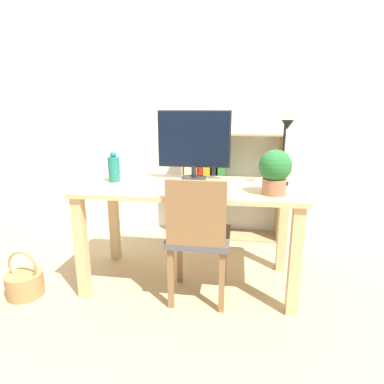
% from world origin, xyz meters
% --- Properties ---
extents(ground_plane, '(10.00, 10.00, 0.00)m').
position_xyz_m(ground_plane, '(0.00, 0.00, 0.00)').
color(ground_plane, tan).
extents(wall_back, '(8.00, 0.05, 2.60)m').
position_xyz_m(wall_back, '(0.00, 1.11, 1.30)').
color(wall_back, silver).
rests_on(wall_back, ground_plane).
extents(desk, '(1.48, 0.68, 0.74)m').
position_xyz_m(desk, '(0.00, 0.00, 0.61)').
color(desk, tan).
rests_on(desk, ground_plane).
extents(monitor, '(0.53, 0.18, 0.50)m').
position_xyz_m(monitor, '(0.00, 0.20, 1.02)').
color(monitor, '#232326').
rests_on(monitor, desk).
extents(keyboard, '(0.39, 0.13, 0.02)m').
position_xyz_m(keyboard, '(-0.01, -0.00, 0.75)').
color(keyboard, '#B2B2B7').
rests_on(keyboard, desk).
extents(vase, '(0.08, 0.08, 0.22)m').
position_xyz_m(vase, '(-0.56, 0.04, 0.84)').
color(vase, '#1E7266').
rests_on(vase, desk).
extents(desk_lamp, '(0.10, 0.19, 0.44)m').
position_xyz_m(desk_lamp, '(0.62, 0.06, 1.01)').
color(desk_lamp, black).
rests_on(desk_lamp, desk).
extents(potted_plant, '(0.20, 0.20, 0.28)m').
position_xyz_m(potted_plant, '(0.55, -0.16, 0.89)').
color(potted_plant, '#9E6647').
rests_on(potted_plant, desk).
extents(chair, '(0.40, 0.40, 0.85)m').
position_xyz_m(chair, '(0.09, -0.23, 0.47)').
color(chair, '#4C4C51').
rests_on(chair, ground_plane).
extents(bookshelf, '(0.94, 0.28, 1.03)m').
position_xyz_m(bookshelf, '(0.07, 0.94, 0.52)').
color(bookshelf, tan).
rests_on(bookshelf, ground_plane).
extents(basket, '(0.24, 0.24, 0.33)m').
position_xyz_m(basket, '(-1.10, -0.34, 0.09)').
color(basket, '#997547').
rests_on(basket, ground_plane).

